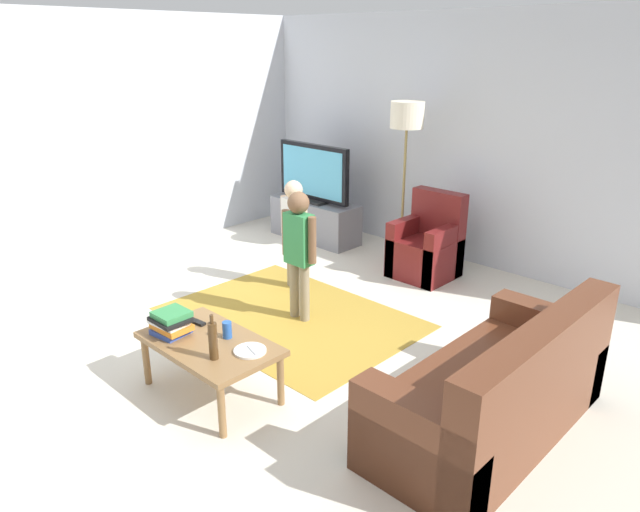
# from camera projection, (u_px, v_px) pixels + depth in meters

# --- Properties ---
(ground) EXTENTS (7.80, 7.80, 0.00)m
(ground) POSITION_uv_depth(u_px,v_px,m) (269.00, 348.00, 4.84)
(ground) COLOR beige
(wall_back) EXTENTS (6.00, 0.12, 2.70)m
(wall_back) POSITION_uv_depth(u_px,v_px,m) (473.00, 141.00, 6.40)
(wall_back) COLOR silver
(wall_back) RESTS_ON ground
(wall_left) EXTENTS (0.12, 6.00, 2.70)m
(wall_left) POSITION_uv_depth(u_px,v_px,m) (81.00, 142.00, 6.33)
(wall_left) COLOR silver
(wall_left) RESTS_ON ground
(area_rug) EXTENTS (2.20, 1.60, 0.01)m
(area_rug) POSITION_uv_depth(u_px,v_px,m) (291.00, 317.00, 5.37)
(area_rug) COLOR #B28C33
(area_rug) RESTS_ON ground
(tv_stand) EXTENTS (1.20, 0.44, 0.50)m
(tv_stand) POSITION_uv_depth(u_px,v_px,m) (315.00, 221.00, 7.43)
(tv_stand) COLOR slate
(tv_stand) RESTS_ON ground
(tv) EXTENTS (1.10, 0.28, 0.71)m
(tv) POSITION_uv_depth(u_px,v_px,m) (314.00, 174.00, 7.21)
(tv) COLOR black
(tv) RESTS_ON tv_stand
(couch) EXTENTS (0.80, 1.80, 0.86)m
(couch) POSITION_uv_depth(u_px,v_px,m) (502.00, 396.00, 3.67)
(couch) COLOR brown
(couch) RESTS_ON ground
(armchair) EXTENTS (0.60, 0.60, 0.90)m
(armchair) POSITION_uv_depth(u_px,v_px,m) (428.00, 249.00, 6.26)
(armchair) COLOR maroon
(armchair) RESTS_ON ground
(floor_lamp) EXTENTS (0.36, 0.36, 1.78)m
(floor_lamp) POSITION_uv_depth(u_px,v_px,m) (407.00, 124.00, 6.29)
(floor_lamp) COLOR #262626
(floor_lamp) RESTS_ON ground
(child_near_tv) EXTENTS (0.37, 0.18, 1.11)m
(child_near_tv) POSITION_uv_depth(u_px,v_px,m) (294.00, 224.00, 5.82)
(child_near_tv) COLOR gray
(child_near_tv) RESTS_ON ground
(child_center) EXTENTS (0.40, 0.19, 1.18)m
(child_center) POSITION_uv_depth(u_px,v_px,m) (299.00, 244.00, 5.12)
(child_center) COLOR gray
(child_center) RESTS_ON ground
(coffee_table) EXTENTS (1.00, 0.60, 0.42)m
(coffee_table) POSITION_uv_depth(u_px,v_px,m) (210.00, 347.00, 4.09)
(coffee_table) COLOR olive
(coffee_table) RESTS_ON ground
(book_stack) EXTENTS (0.30, 0.24, 0.17)m
(book_stack) POSITION_uv_depth(u_px,v_px,m) (171.00, 323.00, 4.15)
(book_stack) COLOR #334CA5
(book_stack) RESTS_ON coffee_table
(bottle) EXTENTS (0.06, 0.06, 0.32)m
(bottle) POSITION_uv_depth(u_px,v_px,m) (213.00, 340.00, 3.80)
(bottle) COLOR #4C3319
(bottle) RESTS_ON coffee_table
(tv_remote) EXTENTS (0.17, 0.07, 0.02)m
(tv_remote) POSITION_uv_depth(u_px,v_px,m) (196.00, 322.00, 4.33)
(tv_remote) COLOR black
(tv_remote) RESTS_ON coffee_table
(soda_can) EXTENTS (0.07, 0.07, 0.12)m
(soda_can) POSITION_uv_depth(u_px,v_px,m) (227.00, 330.00, 4.10)
(soda_can) COLOR #2659B2
(soda_can) RESTS_ON coffee_table
(plate) EXTENTS (0.22, 0.22, 0.02)m
(plate) POSITION_uv_depth(u_px,v_px,m) (250.00, 351.00, 3.93)
(plate) COLOR white
(plate) RESTS_ON coffee_table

